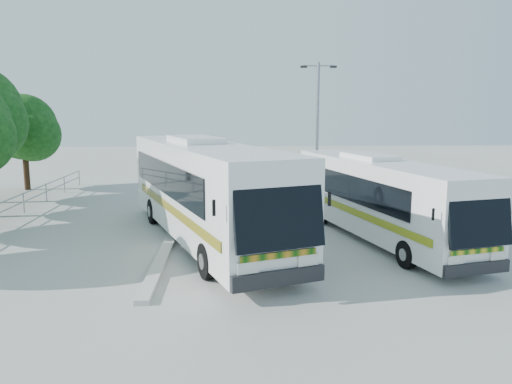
{
  "coord_description": "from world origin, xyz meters",
  "views": [
    {
      "loc": [
        0.01,
        -18.21,
        4.97
      ],
      "look_at": [
        1.08,
        2.64,
        1.5
      ],
      "focal_mm": 35.0,
      "sensor_mm": 36.0,
      "label": 1
    }
  ],
  "objects": [
    {
      "name": "railing",
      "position": [
        -10.0,
        4.0,
        0.74
      ],
      "size": [
        0.06,
        22.0,
        1.0
      ],
      "color": "gray",
      "rests_on": "ground"
    },
    {
      "name": "coach_adjacent",
      "position": [
        5.71,
        0.32,
        1.67
      ],
      "size": [
        4.71,
        11.17,
        3.04
      ],
      "rotation": [
        0.0,
        0.0,
        0.24
      ],
      "color": "white",
      "rests_on": "ground"
    },
    {
      "name": "ground",
      "position": [
        0.0,
        0.0,
        0.0
      ],
      "size": [
        100.0,
        100.0,
        0.0
      ],
      "primitive_type": "plane",
      "color": "#ABABA6",
      "rests_on": "ground"
    },
    {
      "name": "coach_main",
      "position": [
        -0.99,
        0.4,
        2.02
      ],
      "size": [
        7.01,
        13.41,
        3.69
      ],
      "rotation": [
        0.0,
        0.0,
        0.35
      ],
      "color": "white",
      "rests_on": "ground"
    },
    {
      "name": "kerb_divider",
      "position": [
        -2.3,
        2.0,
        0.07
      ],
      "size": [
        0.4,
        16.0,
        0.15
      ],
      "primitive_type": "cube",
      "color": "#B2B2AD",
      "rests_on": "ground"
    },
    {
      "name": "tree_far_e",
      "position": [
        -12.63,
        13.3,
        3.89
      ],
      "size": [
        4.54,
        4.28,
        5.92
      ],
      "color": "#382314",
      "rests_on": "ground"
    },
    {
      "name": "lamppost",
      "position": [
        4.33,
        6.52,
        4.0
      ],
      "size": [
        1.77,
        0.21,
        7.24
      ],
      "rotation": [
        0.0,
        0.0,
        -0.03
      ],
      "color": "gray",
      "rests_on": "ground"
    }
  ]
}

